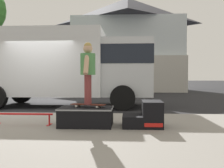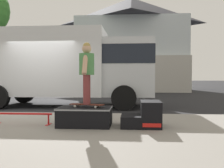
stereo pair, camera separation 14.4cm
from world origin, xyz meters
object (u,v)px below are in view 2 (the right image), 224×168
Objects in this scene: kicker_ramp at (145,116)px; skateboard at (87,105)px; skate_box at (85,116)px; skater_kid at (87,68)px; grind_rail at (22,116)px; box_truck at (68,64)px.

kicker_ramp is 1.06× the size of skateboard.
skater_kid is at bearing 63.88° from skate_box.
kicker_ramp reaches higher than skate_box.
kicker_ramp is at bearing -1.16° from grind_rail.
skateboard is 0.12× the size of box_truck.
skate_box is 1.46m from grind_rail.
skate_box is at bearing -71.15° from box_truck.
skateboard reaches higher than grind_rail.
grind_rail is 1.84m from skater_kid.
skater_kid reaches higher than grind_rail.
skate_box is 0.25m from skateboard.
skate_box is 5.12m from box_truck.
box_truck is at bearing 108.85° from skate_box.
box_truck is (-1.62, 4.62, 1.12)m from skateboard.
kicker_ramp is 1.65m from skater_kid.
grind_rail is (-2.77, 0.06, -0.04)m from kicker_ramp.
kicker_ramp is at bearing -0.02° from skate_box.
box_truck reaches higher than skate_box.
grind_rail is at bearing -179.97° from skateboard.
box_truck reaches higher than skateboard.
box_truck is (-1.60, 4.67, 1.36)m from skate_box.
skate_box is 1.07m from skater_kid.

